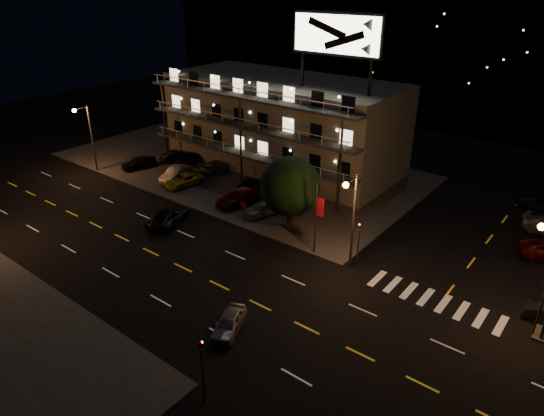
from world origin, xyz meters
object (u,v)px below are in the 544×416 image
Objects in this scene: lot_car_2 at (184,180)px; lot_car_7 at (218,166)px; road_car_east at (229,323)px; tree at (290,188)px; road_car_west at (169,216)px; lot_car_4 at (263,208)px.

lot_car_2 is 5.62m from lot_car_7.
lot_car_7 is 29.00m from road_car_east.
road_car_west is (-9.84, -5.73, -3.56)m from tree.
lot_car_2 reaches higher than lot_car_7.
lot_car_4 is at bearing 162.30° from lot_car_7.
lot_car_2 is 1.24× the size of road_car_east.
lot_car_4 is at bearing -151.75° from road_car_west.
road_car_east is at bearing 132.87° from road_car_west.
tree is 15.71m from lot_car_2.
tree is at bearing 165.42° from lot_car_7.
tree is at bearing 3.07° from lot_car_2.
lot_car_2 is at bearing 100.87° from lot_car_7.
road_car_east is at bearing -28.51° from lot_car_2.
lot_car_4 is 13.07m from lot_car_7.
lot_car_7 is (-11.65, 5.92, -0.05)m from lot_car_4.
road_car_west reaches higher than lot_car_7.
road_car_west is (-6.07, -6.62, -0.11)m from lot_car_4.
lot_car_2 is 11.49m from lot_car_4.
lot_car_7 is (-15.42, 6.81, -3.51)m from tree.
lot_car_4 reaches higher than lot_car_2.
road_car_west is at bearing -149.78° from tree.
lot_car_2 is at bearing 175.52° from tree.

